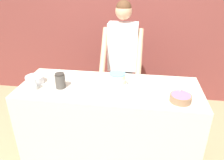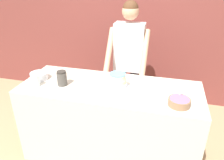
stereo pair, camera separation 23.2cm
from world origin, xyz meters
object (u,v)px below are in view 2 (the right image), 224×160
at_px(stoneware_jar, 62,78).
at_px(ceramic_plate, 87,87).
at_px(cake, 117,82).
at_px(frosting_bowl_pink, 39,76).
at_px(drinking_glass, 36,81).
at_px(frosting_bowl_purple, 179,102).
at_px(person_baker, 129,54).

bearing_deg(stoneware_jar, ceramic_plate, 2.40).
height_order(cake, frosting_bowl_pink, cake).
height_order(cake, ceramic_plate, cake).
bearing_deg(drinking_glass, stoneware_jar, 20.09).
bearing_deg(frosting_bowl_pink, cake, 0.57).
xyz_separation_m(cake, ceramic_plate, (-0.32, -0.07, -0.07)).
relative_size(frosting_bowl_purple, frosting_bowl_pink, 1.02).
bearing_deg(cake, ceramic_plate, -167.91).
bearing_deg(drinking_glass, person_baker, 47.22).
bearing_deg(ceramic_plate, stoneware_jar, -177.60).
xyz_separation_m(person_baker, cake, (0.02, -0.75, -0.06)).
distance_m(frosting_bowl_purple, frosting_bowl_pink, 1.60).
bearing_deg(ceramic_plate, drinking_glass, -168.88).
bearing_deg(cake, person_baker, 91.38).
relative_size(cake, drinking_glass, 2.23).
bearing_deg(cake, stoneware_jar, -172.44).
height_order(cake, stoneware_jar, cake).
height_order(drinking_glass, stoneware_jar, stoneware_jar).
bearing_deg(frosting_bowl_pink, stoneware_jar, -12.15).
relative_size(ceramic_plate, stoneware_jar, 1.49).
bearing_deg(cake, drinking_glass, -168.52).
height_order(person_baker, stoneware_jar, person_baker).
bearing_deg(stoneware_jar, frosting_bowl_purple, -5.09).
bearing_deg(frosting_bowl_purple, frosting_bowl_pink, 173.41).
distance_m(frosting_bowl_pink, stoneware_jar, 0.34).
height_order(frosting_bowl_pink, drinking_glass, drinking_glass).
height_order(cake, drinking_glass, cake).
distance_m(person_baker, frosting_bowl_pink, 1.20).
bearing_deg(frosting_bowl_purple, ceramic_plate, 172.69).
xyz_separation_m(frosting_bowl_pink, ceramic_plate, (0.62, -0.06, -0.04)).
xyz_separation_m(ceramic_plate, stoneware_jar, (-0.29, -0.01, 0.08)).
distance_m(cake, frosting_bowl_pink, 0.94).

